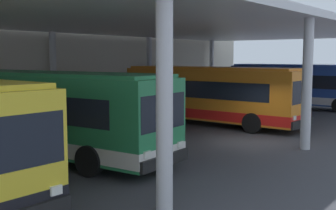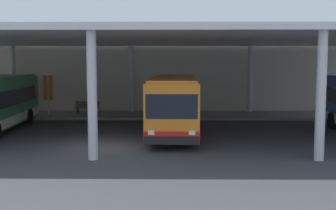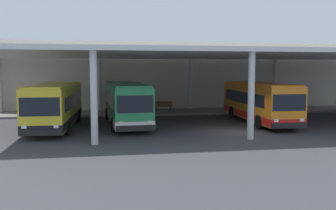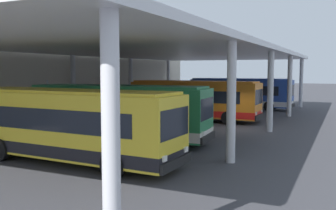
# 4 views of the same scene
# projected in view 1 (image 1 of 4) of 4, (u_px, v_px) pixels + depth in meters

# --- Properties ---
(ground_plane) EXTENTS (200.00, 200.00, 0.00)m
(ground_plane) POSITION_uv_depth(u_px,v_px,m) (249.00, 142.00, 19.25)
(ground_plane) COLOR #3D3D42
(platform_kerb) EXTENTS (42.00, 4.50, 0.18)m
(platform_kerb) POSITION_uv_depth(u_px,v_px,m) (73.00, 117.00, 26.36)
(platform_kerb) COLOR gray
(platform_kerb) RESTS_ON ground
(station_building_facade) EXTENTS (48.00, 1.60, 7.09)m
(station_building_facade) POSITION_uv_depth(u_px,v_px,m) (38.00, 60.00, 27.95)
(station_building_facade) COLOR beige
(station_building_facade) RESTS_ON ground
(canopy_shelter) EXTENTS (40.00, 17.00, 5.55)m
(canopy_shelter) POSITION_uv_depth(u_px,v_px,m) (152.00, 26.00, 22.00)
(canopy_shelter) COLOR silver
(canopy_shelter) RESTS_ON ground
(bus_second_bay) EXTENTS (3.17, 10.66, 3.17)m
(bus_second_bay) POSITION_uv_depth(u_px,v_px,m) (49.00, 113.00, 16.27)
(bus_second_bay) COLOR #28844C
(bus_second_bay) RESTS_ON ground
(bus_middle_bay) EXTENTS (2.89, 10.58, 3.17)m
(bus_middle_bay) POSITION_uv_depth(u_px,v_px,m) (211.00, 94.00, 24.18)
(bus_middle_bay) COLOR orange
(bus_middle_bay) RESTS_ON ground
(bus_far_bay) EXTENTS (2.95, 10.60, 3.17)m
(bus_far_bay) POSITION_uv_depth(u_px,v_px,m) (301.00, 85.00, 31.97)
(bus_far_bay) COLOR #284CA8
(bus_far_bay) RESTS_ON ground
(bench_waiting) EXTENTS (1.80, 0.45, 0.92)m
(bench_waiting) POSITION_uv_depth(u_px,v_px,m) (27.00, 113.00, 23.87)
(bench_waiting) COLOR brown
(bench_waiting) RESTS_ON platform_kerb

